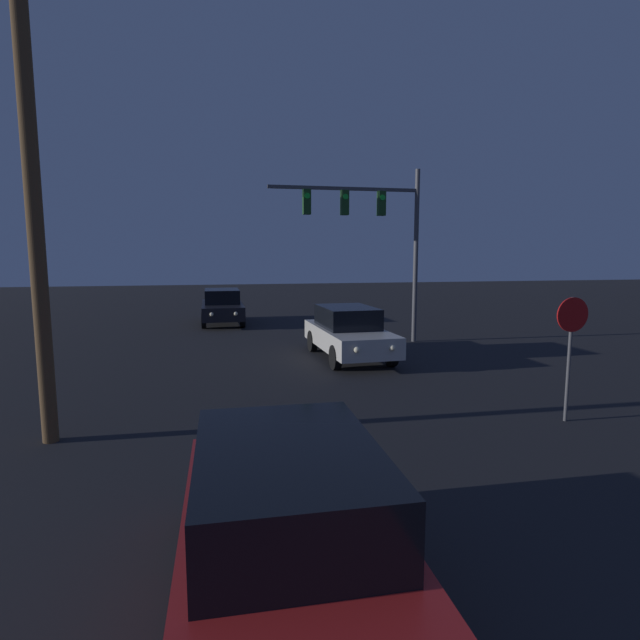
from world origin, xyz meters
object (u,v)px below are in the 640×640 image
Objects in this scene: car_far at (222,306)px; traffic_signal_mast at (375,224)px; car_near at (291,539)px; car_mid at (348,332)px; utility_pole at (31,171)px; stop_sign at (571,336)px.

car_far is 0.74× the size of traffic_signal_mast.
traffic_signal_mast reaches higher than car_near.
car_mid is (3.65, 11.55, 0.00)m from car_near.
car_mid is at bearing -123.83° from traffic_signal_mast.
car_mid is 10.27m from utility_pole.
utility_pole is at bearing -55.72° from car_near.
traffic_signal_mast reaches higher than car_far.
traffic_signal_mast is (5.65, -6.76, 3.67)m from car_far.
car_far is at bearing -69.44° from car_mid.
car_mid and car_far have the same top height.
traffic_signal_mast is (1.70, 2.53, 3.67)m from car_mid.
traffic_signal_mast is 0.70× the size of utility_pole.
traffic_signal_mast is 2.58× the size of stop_sign.
car_mid is 1.01× the size of car_far.
utility_pole reaches higher than car_near.
car_mid is at bearing 39.71° from utility_pole.
utility_pole is (-3.64, 5.49, 3.95)m from car_near.
car_mid is 4.77m from traffic_signal_mast.
utility_pole is at bearing 174.54° from stop_sign.
stop_sign is (6.70, -16.31, 0.91)m from car_far.
stop_sign is (6.40, 4.53, 0.91)m from car_near.
utility_pole is at bearing 37.22° from car_mid.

